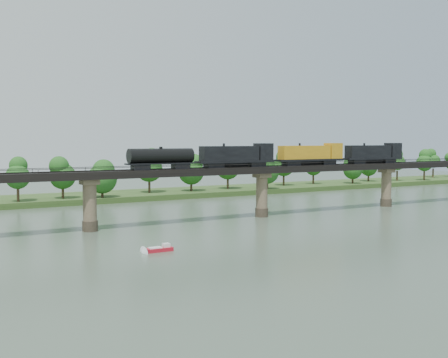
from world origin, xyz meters
TOP-DOWN VIEW (x-y plane):
  - ground at (0.00, 0.00)m, footprint 400.00×400.00m
  - far_bank at (0.00, 85.00)m, footprint 300.00×24.00m
  - bridge at (0.00, 30.00)m, footprint 236.00×30.00m
  - bridge_superstructure at (0.00, 30.00)m, footprint 220.00×4.90m
  - far_treeline at (-8.21, 80.52)m, footprint 289.06×17.54m
  - freight_train at (7.03, 30.00)m, footprint 76.72×2.99m
  - motorboat at (-36.77, 4.92)m, footprint 4.27×1.56m

SIDE VIEW (x-z plane):
  - ground at x=0.00m, z-range 0.00..0.00m
  - motorboat at x=-36.77m, z-range -0.19..1.00m
  - far_bank at x=0.00m, z-range 0.00..1.60m
  - bridge at x=0.00m, z-range -0.29..11.21m
  - far_treeline at x=-8.21m, z-range 2.03..15.63m
  - bridge_superstructure at x=0.00m, z-range 11.42..12.17m
  - freight_train at x=7.03m, z-range 11.38..16.66m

